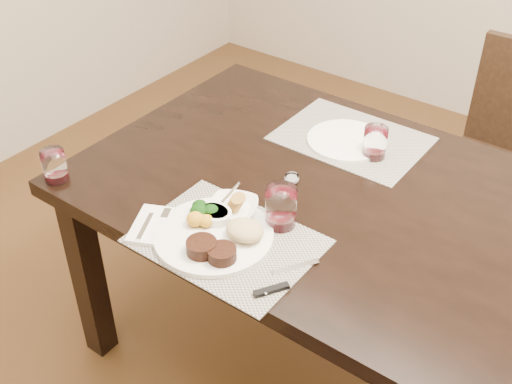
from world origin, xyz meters
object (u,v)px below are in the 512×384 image
Objects in this scene: cracker_bowl at (233,208)px; far_plate at (346,140)px; steak_knife at (277,284)px; wine_glass_near at (281,209)px; chair_far at (509,150)px; dinner_plate at (217,235)px.

far_plate is at bearing 82.73° from cracker_bowl.
wine_glass_near is at bearing 154.71° from steak_knife.
far_plate is at bearing -117.04° from chair_far.
wine_glass_near reaches higher than cracker_bowl.
dinner_plate is at bearing -159.15° from steak_knife.
dinner_plate is 1.55× the size of steak_knife.
chair_far reaches higher than steak_knife.
dinner_plate is 2.73× the size of wine_glass_near.
wine_glass_near reaches higher than dinner_plate.
chair_far is at bearing 70.80° from cracker_bowl.
dinner_plate is at bearing -106.13° from chair_far.
dinner_plate is 0.18m from wine_glass_near.
cracker_bowl is at bearing -163.37° from wine_glass_near.
chair_far reaches higher than dinner_plate.
dinner_plate is 0.62m from far_plate.
wine_glass_near is (-0.13, 0.20, 0.05)m from steak_knife.
chair_far is 3.56× the size of far_plate.
dinner_plate is 1.79× the size of cracker_bowl.
far_plate is at bearing 86.22° from dinner_plate.
chair_far is 1.29m from cracker_bowl.
cracker_bowl reaches higher than dinner_plate.
cracker_bowl is 0.51m from far_plate.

